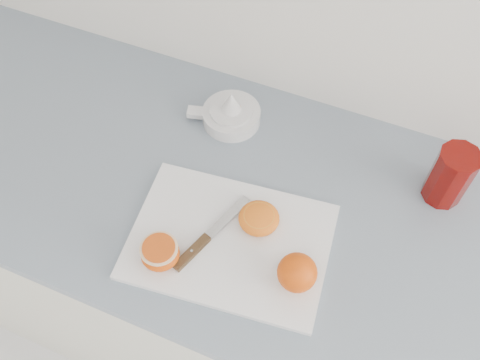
% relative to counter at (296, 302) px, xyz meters
% --- Properties ---
extents(counter, '(2.48, 0.64, 0.89)m').
position_rel_counter_xyz_m(counter, '(0.00, 0.00, 0.00)').
color(counter, white).
rests_on(counter, ground).
extents(cutting_board, '(0.40, 0.31, 0.01)m').
position_rel_counter_xyz_m(cutting_board, '(-0.14, -0.11, 0.45)').
color(cutting_board, white).
rests_on(cutting_board, counter).
extents(whole_orange, '(0.07, 0.07, 0.07)m').
position_rel_counter_xyz_m(whole_orange, '(0.01, -0.14, 0.49)').
color(whole_orange, '#F75700').
rests_on(whole_orange, cutting_board).
extents(half_orange, '(0.07, 0.07, 0.04)m').
position_rel_counter_xyz_m(half_orange, '(-0.24, -0.20, 0.48)').
color(half_orange, '#F75700').
rests_on(half_orange, cutting_board).
extents(squeezed_shell, '(0.08, 0.08, 0.03)m').
position_rel_counter_xyz_m(squeezed_shell, '(-0.10, -0.06, 0.47)').
color(squeezed_shell, orange).
rests_on(squeezed_shell, cutting_board).
extents(paring_knife, '(0.08, 0.20, 0.01)m').
position_rel_counter_xyz_m(paring_knife, '(-0.18, -0.15, 0.46)').
color(paring_knife, '#4E391E').
rests_on(paring_knife, cutting_board).
extents(citrus_juicer, '(0.16, 0.13, 0.09)m').
position_rel_counter_xyz_m(citrus_juicer, '(-0.26, 0.17, 0.47)').
color(citrus_juicer, white).
rests_on(citrus_juicer, counter).
extents(red_tumbler, '(0.08, 0.08, 0.13)m').
position_rel_counter_xyz_m(red_tumbler, '(0.21, 0.15, 0.50)').
color(red_tumbler, '#6B0805').
rests_on(red_tumbler, counter).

